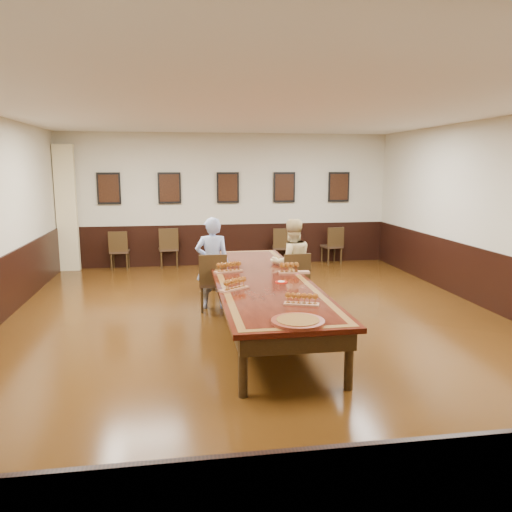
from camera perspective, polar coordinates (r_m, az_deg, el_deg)
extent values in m
cube|color=black|center=(7.71, 0.58, -8.07)|extent=(8.00, 10.00, 0.02)
cube|color=white|center=(7.36, 0.63, 16.48)|extent=(8.00, 10.00, 0.02)
cube|color=beige|center=(12.31, -3.26, 6.43)|extent=(8.00, 0.02, 3.20)
cube|color=beige|center=(2.64, 18.96, -8.10)|extent=(8.00, 0.02, 3.20)
cube|color=beige|center=(8.94, 26.93, 3.93)|extent=(0.02, 10.00, 3.20)
imported|color=#4C6DBF|center=(8.51, -5.01, -0.81)|extent=(0.59, 0.40, 1.57)
imported|color=beige|center=(8.60, 4.08, -0.82)|extent=(0.81, 0.66, 1.53)
cube|color=#E84D92|center=(7.85, 4.63, -1.97)|extent=(0.08, 0.13, 0.01)
cube|color=beige|center=(12.34, -20.83, 5.09)|extent=(0.45, 0.18, 2.90)
cube|color=black|center=(12.40, -3.19, 1.34)|extent=(7.98, 0.04, 1.00)
cube|color=black|center=(9.09, 26.22, -2.97)|extent=(0.04, 9.98, 1.00)
cube|color=black|center=(7.51, 0.59, -2.77)|extent=(1.40, 5.00, 0.06)
cube|color=olive|center=(7.50, 0.59, -2.53)|extent=(1.28, 4.88, 0.00)
cube|color=black|center=(7.50, 0.59, -2.52)|extent=(1.10, 4.70, 0.00)
cube|color=black|center=(7.54, 0.59, -3.88)|extent=(1.25, 4.85, 0.18)
cylinder|color=black|center=(5.35, -1.52, -12.45)|extent=(0.10, 0.10, 0.69)
cylinder|color=black|center=(5.60, 10.58, -11.54)|extent=(0.10, 0.10, 0.69)
cylinder|color=black|center=(9.78, -5.01, -2.01)|extent=(0.10, 0.10, 0.69)
cylinder|color=black|center=(9.92, 1.69, -1.80)|extent=(0.10, 0.10, 0.69)
cube|color=black|center=(12.27, -16.47, 7.42)|extent=(0.54, 0.03, 0.74)
cube|color=black|center=(12.25, -16.48, 7.42)|extent=(0.46, 0.01, 0.64)
cube|color=black|center=(12.17, -9.87, 7.67)|extent=(0.54, 0.03, 0.74)
cube|color=black|center=(12.15, -9.87, 7.66)|extent=(0.46, 0.01, 0.64)
cube|color=black|center=(12.23, -3.24, 7.81)|extent=(0.54, 0.03, 0.74)
cube|color=black|center=(12.21, -3.23, 7.81)|extent=(0.46, 0.01, 0.64)
cube|color=black|center=(12.44, 3.25, 7.85)|extent=(0.54, 0.03, 0.74)
cube|color=black|center=(12.43, 3.27, 7.85)|extent=(0.46, 0.01, 0.64)
cube|color=black|center=(12.81, 9.44, 7.80)|extent=(0.54, 0.03, 0.74)
cube|color=black|center=(12.79, 9.47, 7.79)|extent=(0.46, 0.01, 0.64)
cube|color=#935C3D|center=(7.92, -3.16, -1.78)|extent=(0.48, 0.27, 0.03)
cube|color=#935C3D|center=(7.86, 4.37, -1.88)|extent=(0.49, 0.18, 0.03)
cube|color=#935C3D|center=(6.78, -2.53, -3.80)|extent=(0.44, 0.36, 0.03)
cube|color=#935C3D|center=(6.08, 5.21, -5.51)|extent=(0.44, 0.26, 0.03)
cylinder|color=#A9160B|center=(7.21, 2.90, -3.01)|extent=(0.18, 0.18, 0.02)
cylinder|color=silver|center=(7.21, 2.90, -2.91)|extent=(0.10, 0.10, 0.01)
cylinder|color=#571C11|center=(5.39, 4.81, -7.49)|extent=(0.59, 0.59, 0.04)
cylinder|color=olive|center=(5.39, 4.81, -7.26)|extent=(0.47, 0.47, 0.01)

